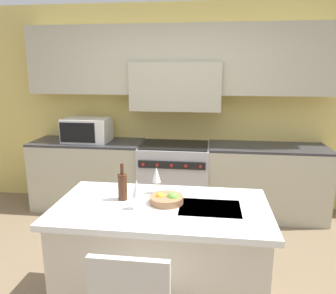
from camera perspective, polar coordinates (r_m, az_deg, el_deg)
name	(u,v)px	position (r m, az deg, el deg)	size (l,w,h in m)	color
back_cabinetry	(177,89)	(4.38, 1.58, 10.04)	(10.00, 0.46, 2.70)	#DBC166
back_counter	(175,178)	(4.36, 1.16, -5.36)	(3.83, 0.62, 0.93)	#B2AD93
range_stove	(174,178)	(4.34, 1.13, -5.48)	(0.89, 0.70, 0.92)	#B7B7BC
microwave	(87,130)	(4.47, -13.93, 2.91)	(0.59, 0.41, 0.31)	silver
kitchen_island	(162,259)	(2.65, -1.10, -18.91)	(1.57, 0.85, 0.90)	beige
wine_bottle	(123,186)	(2.52, -7.92, -6.75)	(0.07, 0.07, 0.29)	#422314
wine_glass_near	(137,189)	(2.34, -5.50, -7.31)	(0.07, 0.07, 0.22)	white
wine_glass_far	(156,175)	(2.61, -2.04, -4.97)	(0.07, 0.07, 0.22)	white
fruit_bowl	(167,199)	(2.47, -0.14, -9.05)	(0.25, 0.25, 0.09)	#996B47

